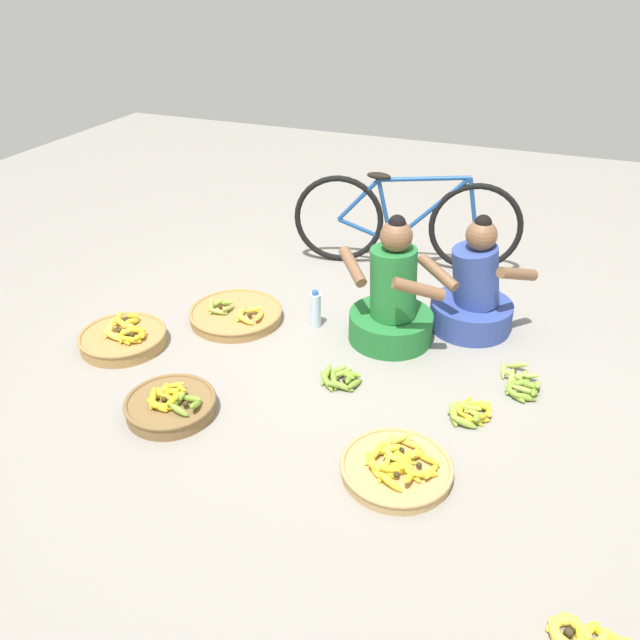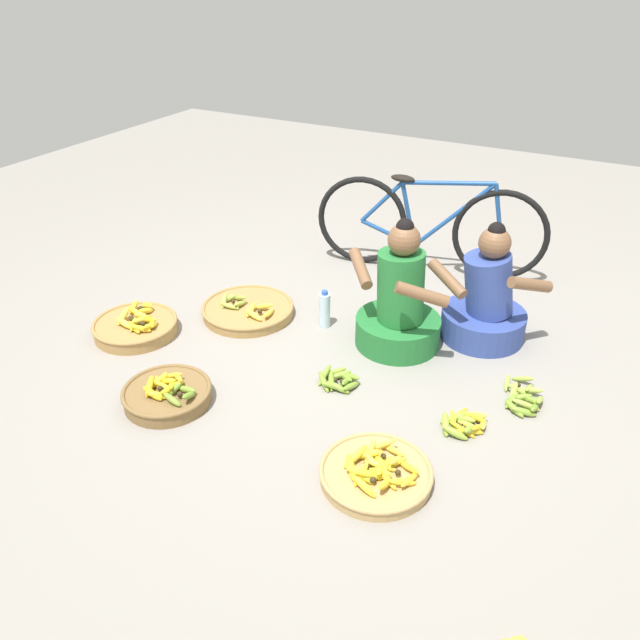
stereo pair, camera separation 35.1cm
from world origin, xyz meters
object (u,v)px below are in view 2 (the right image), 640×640
object	(u,v)px
vendor_woman_behind	(486,303)
banana_basket_mid_right	(248,310)
loose_bananas_front_left	(338,380)
vendor_woman_front	(399,306)
banana_basket_near_vendor	(136,326)
loose_bananas_near_bicycle	(523,398)
banana_basket_back_left	(376,473)
loose_bananas_front_right	(464,423)
banana_basket_back_center	(167,394)
water_bottle	(325,310)
bicycle_leaning	(429,226)

from	to	relation	value
vendor_woman_behind	banana_basket_mid_right	size ratio (longest dim) A/B	1.25
loose_bananas_front_left	vendor_woman_front	bearing A→B (deg)	77.26
loose_bananas_front_left	banana_basket_near_vendor	bearing A→B (deg)	-175.05
loose_bananas_near_bicycle	loose_bananas_front_left	world-z (taller)	same
banana_basket_back_left	loose_bananas_front_right	world-z (taller)	banana_basket_back_left
vendor_woman_behind	banana_basket_back_center	bearing A→B (deg)	-131.78
banana_basket_mid_right	loose_bananas_front_right	world-z (taller)	banana_basket_mid_right
banana_basket_mid_right	banana_basket_back_left	world-z (taller)	banana_basket_mid_right
loose_bananas_front_left	loose_bananas_front_right	xyz separation A→B (m)	(0.74, -0.03, -0.00)
water_bottle	loose_bananas_front_right	bearing A→B (deg)	-26.91
loose_bananas_near_bicycle	water_bottle	distance (m)	1.34
loose_bananas_near_bicycle	banana_basket_mid_right	bearing A→B (deg)	177.38
vendor_woman_front	banana_basket_mid_right	bearing A→B (deg)	-171.91
banana_basket_near_vendor	banana_basket_back_left	distance (m)	1.93
vendor_woman_behind	banana_basket_near_vendor	xyz separation A→B (m)	(-1.95, -1.00, -0.19)
loose_bananas_front_left	loose_bananas_near_bicycle	bearing A→B (deg)	18.96
bicycle_leaning	banana_basket_back_center	world-z (taller)	bicycle_leaning
banana_basket_mid_right	loose_bananas_front_left	xyz separation A→B (m)	(0.88, -0.41, -0.01)
vendor_woman_front	vendor_woman_behind	size ratio (longest dim) A/B	1.07
bicycle_leaning	water_bottle	bearing A→B (deg)	-104.57
banana_basket_back_center	loose_bananas_front_right	size ratio (longest dim) A/B	1.89
banana_basket_near_vendor	banana_basket_back_center	xyz separation A→B (m)	(0.64, -0.46, -0.00)
water_bottle	loose_bananas_near_bicycle	bearing A→B (deg)	-8.67
banana_basket_back_center	loose_bananas_front_left	distance (m)	0.94
banana_basket_near_vendor	water_bottle	bearing A→B (deg)	32.65
loose_bananas_front_right	vendor_woman_front	bearing A→B (deg)	136.16
vendor_woman_behind	water_bottle	bearing A→B (deg)	-159.20
bicycle_leaning	loose_bananas_near_bicycle	xyz separation A→B (m)	(1.04, -1.30, -0.33)
banana_basket_near_vendor	loose_bananas_front_left	world-z (taller)	banana_basket_near_vendor
banana_basket_back_left	loose_bananas_front_right	bearing A→B (deg)	65.88
banana_basket_mid_right	loose_bananas_front_left	world-z (taller)	banana_basket_mid_right
banana_basket_near_vendor	loose_bananas_near_bicycle	size ratio (longest dim) A/B	1.47
loose_bananas_front_left	loose_bananas_front_right	size ratio (longest dim) A/B	0.99
banana_basket_back_left	loose_bananas_front_left	xyz separation A→B (m)	(-0.49, 0.58, -0.01)
banana_basket_back_left	loose_bananas_near_bicycle	size ratio (longest dim) A/B	1.46
bicycle_leaning	water_bottle	world-z (taller)	bicycle_leaning
vendor_woman_behind	banana_basket_back_left	bearing A→B (deg)	-93.02
banana_basket_mid_right	loose_bananas_front_right	bearing A→B (deg)	-15.28
vendor_woman_front	loose_bananas_front_left	xyz separation A→B (m)	(-0.13, -0.56, -0.24)
banana_basket_mid_right	banana_basket_back_center	size ratio (longest dim) A/B	1.27
vendor_woman_behind	banana_basket_mid_right	xyz separation A→B (m)	(-1.45, -0.47, -0.20)
banana_basket_back_center	water_bottle	xyz separation A→B (m)	(0.37, 1.11, 0.07)
vendor_woman_front	vendor_woman_behind	xyz separation A→B (m)	(0.44, 0.33, -0.02)
vendor_woman_front	loose_bananas_front_left	size ratio (longest dim) A/B	3.26
banana_basket_back_left	banana_basket_back_center	distance (m)	1.23
banana_basket_back_left	water_bottle	size ratio (longest dim) A/B	2.06
vendor_woman_front	loose_bananas_front_right	world-z (taller)	vendor_woman_front
banana_basket_mid_right	banana_basket_near_vendor	distance (m)	0.73
banana_basket_near_vendor	water_bottle	xyz separation A→B (m)	(1.01, 0.65, 0.07)
banana_basket_near_vendor	banana_basket_back_center	distance (m)	0.79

